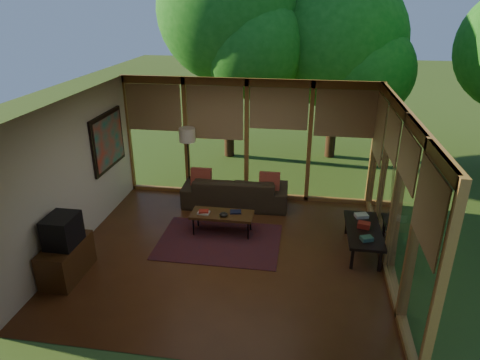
% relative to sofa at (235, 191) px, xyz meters
% --- Properties ---
extents(floor, '(5.50, 5.50, 0.00)m').
position_rel_sofa_xyz_m(floor, '(0.17, -2.00, -0.33)').
color(floor, '#593017').
rests_on(floor, ground).
extents(ceiling, '(5.50, 5.50, 0.00)m').
position_rel_sofa_xyz_m(ceiling, '(0.17, -2.00, 2.37)').
color(ceiling, silver).
rests_on(ceiling, ground).
extents(wall_left, '(0.04, 5.00, 2.70)m').
position_rel_sofa_xyz_m(wall_left, '(-2.58, -2.00, 1.02)').
color(wall_left, silver).
rests_on(wall_left, ground).
extents(wall_front, '(5.50, 0.04, 2.70)m').
position_rel_sofa_xyz_m(wall_front, '(0.17, -4.50, 1.02)').
color(wall_front, silver).
rests_on(wall_front, ground).
extents(window_wall_back, '(5.50, 0.12, 2.70)m').
position_rel_sofa_xyz_m(window_wall_back, '(0.17, 0.50, 1.02)').
color(window_wall_back, '#9A642F').
rests_on(window_wall_back, ground).
extents(window_wall_right, '(0.12, 5.00, 2.70)m').
position_rel_sofa_xyz_m(window_wall_right, '(2.92, -2.00, 1.02)').
color(window_wall_right, '#9A642F').
rests_on(window_wall_right, ground).
extents(tree_nw, '(3.71, 3.71, 5.80)m').
position_rel_sofa_xyz_m(tree_nw, '(-0.71, 3.25, 3.60)').
color(tree_nw, '#3A2115').
rests_on(tree_nw, ground).
extents(tree_ne, '(3.54, 3.54, 4.96)m').
position_rel_sofa_xyz_m(tree_ne, '(2.19, 3.64, 2.85)').
color(tree_ne, '#3A2115').
rests_on(tree_ne, ground).
extents(rug, '(2.27, 1.61, 0.01)m').
position_rel_sofa_xyz_m(rug, '(-0.04, -1.61, -0.33)').
color(rug, maroon).
rests_on(rug, floor).
extents(sofa, '(2.32, 0.98, 0.67)m').
position_rel_sofa_xyz_m(sofa, '(0.00, 0.00, 0.00)').
color(sofa, '#322619').
rests_on(sofa, floor).
extents(pillow_left, '(0.44, 0.24, 0.46)m').
position_rel_sofa_xyz_m(pillow_left, '(-0.75, -0.05, 0.27)').
color(pillow_left, maroon).
rests_on(pillow_left, sofa).
extents(pillow_right, '(0.44, 0.24, 0.46)m').
position_rel_sofa_xyz_m(pillow_right, '(0.75, -0.05, 0.27)').
color(pillow_right, maroon).
rests_on(pillow_right, sofa).
extents(ct_book_lower, '(0.23, 0.18, 0.03)m').
position_rel_sofa_xyz_m(ct_book_lower, '(-0.40, -1.33, 0.11)').
color(ct_book_lower, '#B5ADA4').
rests_on(ct_book_lower, coffee_table).
extents(ct_book_upper, '(0.21, 0.17, 0.03)m').
position_rel_sofa_xyz_m(ct_book_upper, '(-0.40, -1.33, 0.14)').
color(ct_book_upper, maroon).
rests_on(ct_book_upper, coffee_table).
extents(ct_book_side, '(0.24, 0.19, 0.03)m').
position_rel_sofa_xyz_m(ct_book_side, '(0.20, -1.20, 0.11)').
color(ct_book_side, black).
rests_on(ct_book_side, coffee_table).
extents(ct_bowl, '(0.16, 0.16, 0.07)m').
position_rel_sofa_xyz_m(ct_bowl, '(0.00, -1.38, 0.13)').
color(ct_bowl, black).
rests_on(ct_bowl, coffee_table).
extents(media_cabinet, '(0.50, 1.00, 0.60)m').
position_rel_sofa_xyz_m(media_cabinet, '(-2.30, -3.04, -0.03)').
color(media_cabinet, '#4B2D14').
rests_on(media_cabinet, floor).
extents(television, '(0.45, 0.55, 0.50)m').
position_rel_sofa_xyz_m(television, '(-2.28, -3.04, 0.52)').
color(television, black).
rests_on(television, media_cabinet).
extents(console_book_a, '(0.23, 0.20, 0.07)m').
position_rel_sofa_xyz_m(console_book_a, '(2.57, -1.92, 0.16)').
color(console_book_a, '#325849').
rests_on(console_book_a, side_console).
extents(console_book_b, '(0.24, 0.20, 0.10)m').
position_rel_sofa_xyz_m(console_book_b, '(2.57, -1.47, 0.17)').
color(console_book_b, maroon).
rests_on(console_book_b, side_console).
extents(console_book_c, '(0.27, 0.22, 0.06)m').
position_rel_sofa_xyz_m(console_book_c, '(2.57, -1.07, 0.15)').
color(console_book_c, '#B5ADA4').
rests_on(console_book_c, side_console).
extents(floor_lamp, '(0.36, 0.36, 1.65)m').
position_rel_sofa_xyz_m(floor_lamp, '(-1.10, 0.22, 1.07)').
color(floor_lamp, black).
rests_on(floor_lamp, floor).
extents(coffee_table, '(1.20, 0.50, 0.43)m').
position_rel_sofa_xyz_m(coffee_table, '(-0.05, -1.28, 0.06)').
color(coffee_table, '#4B2D14').
rests_on(coffee_table, floor).
extents(side_console, '(0.60, 1.40, 0.46)m').
position_rel_sofa_xyz_m(side_console, '(2.57, -1.52, 0.08)').
color(side_console, black).
rests_on(side_console, floor).
extents(wall_painting, '(0.06, 1.35, 1.15)m').
position_rel_sofa_xyz_m(wall_painting, '(-2.54, -0.60, 1.22)').
color(wall_painting, black).
rests_on(wall_painting, wall_left).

